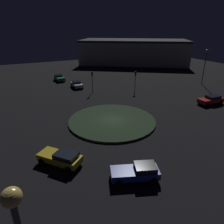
% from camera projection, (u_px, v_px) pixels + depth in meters
% --- Properties ---
extents(ground_plane, '(118.74, 118.74, 0.00)m').
position_uv_depth(ground_plane, '(112.00, 121.00, 30.32)').
color(ground_plane, black).
extents(roundabout_island, '(12.66, 12.66, 0.28)m').
position_uv_depth(roundabout_island, '(112.00, 121.00, 30.26)').
color(roundabout_island, '#263823').
rests_on(roundabout_island, ground_plane).
extents(car_red, '(2.31, 4.70, 1.51)m').
position_uv_depth(car_red, '(211.00, 100.00, 36.87)').
color(car_red, red).
rests_on(car_red, ground_plane).
extents(car_yellow, '(4.56, 4.24, 1.44)m').
position_uv_depth(car_yellow, '(61.00, 158.00, 20.71)').
color(car_yellow, gold).
rests_on(car_yellow, ground_plane).
extents(car_green, '(4.03, 2.20, 1.44)m').
position_uv_depth(car_green, '(59.00, 78.00, 52.43)').
color(car_green, '#1E7238').
rests_on(car_green, ground_plane).
extents(car_blue, '(3.19, 4.68, 1.46)m').
position_uv_depth(car_blue, '(137.00, 172.00, 18.71)').
color(car_blue, '#1E38A5').
rests_on(car_blue, ground_plane).
extents(car_white, '(3.85, 2.15, 1.43)m').
position_uv_depth(car_white, '(77.00, 84.00, 46.69)').
color(car_white, white).
rests_on(car_white, ground_plane).
extents(traffic_light_southeast, '(0.39, 0.39, 4.22)m').
position_uv_depth(traffic_light_southeast, '(135.00, 77.00, 43.34)').
color(traffic_light_southeast, '#2D2D2D').
rests_on(traffic_light_southeast, ground_plane).
extents(traffic_light_east, '(0.38, 0.34, 4.38)m').
position_uv_depth(traffic_light_east, '(92.00, 78.00, 42.35)').
color(traffic_light_east, '#2D2D2D').
rests_on(traffic_light_east, ground_plane).
extents(streetlamp_south_near, '(0.52, 0.52, 8.06)m').
position_uv_depth(streetlamp_south_near, '(205.00, 62.00, 47.56)').
color(streetlamp_south_near, '#4C4C51').
rests_on(streetlamp_south_near, ground_plane).
extents(store_building, '(34.18, 39.89, 8.37)m').
position_uv_depth(store_building, '(134.00, 52.00, 75.55)').
color(store_building, '#ADA893').
rests_on(store_building, ground_plane).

